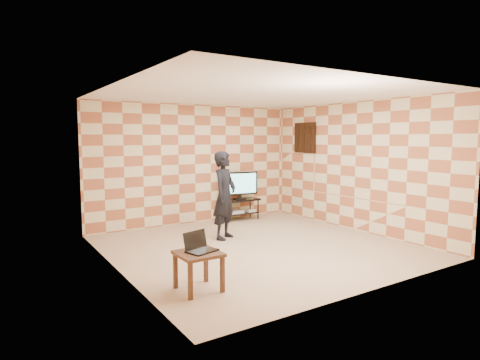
% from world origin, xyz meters
% --- Properties ---
extents(floor, '(5.00, 5.00, 0.00)m').
position_xyz_m(floor, '(0.00, 0.00, 0.00)').
color(floor, tan).
rests_on(floor, ground).
extents(wall_back, '(5.00, 0.02, 2.70)m').
position_xyz_m(wall_back, '(0.00, 2.50, 1.35)').
color(wall_back, beige).
rests_on(wall_back, ground).
extents(wall_front, '(5.00, 0.02, 2.70)m').
position_xyz_m(wall_front, '(0.00, -2.50, 1.35)').
color(wall_front, beige).
rests_on(wall_front, ground).
extents(wall_left, '(0.02, 5.00, 2.70)m').
position_xyz_m(wall_left, '(-2.50, 0.00, 1.35)').
color(wall_left, beige).
rests_on(wall_left, ground).
extents(wall_right, '(0.02, 5.00, 2.70)m').
position_xyz_m(wall_right, '(2.50, 0.00, 1.35)').
color(wall_right, beige).
rests_on(wall_right, ground).
extents(ceiling, '(5.00, 5.00, 0.02)m').
position_xyz_m(ceiling, '(0.00, 0.00, 2.70)').
color(ceiling, white).
rests_on(ceiling, wall_back).
extents(wall_art, '(0.04, 0.72, 0.72)m').
position_xyz_m(wall_art, '(2.47, 1.55, 1.95)').
color(wall_art, black).
rests_on(wall_art, wall_right).
extents(tv_stand, '(0.93, 0.42, 0.50)m').
position_xyz_m(tv_stand, '(1.01, 2.17, 0.36)').
color(tv_stand, black).
rests_on(tv_stand, floor).
extents(tv, '(0.89, 0.20, 0.65)m').
position_xyz_m(tv, '(1.01, 2.17, 0.86)').
color(tv, black).
rests_on(tv, tv_stand).
extents(dvd_player, '(0.42, 0.32, 0.07)m').
position_xyz_m(dvd_player, '(0.86, 2.19, 0.21)').
color(dvd_player, silver).
rests_on(dvd_player, tv_stand).
extents(game_console, '(0.23, 0.18, 0.05)m').
position_xyz_m(game_console, '(1.30, 2.14, 0.20)').
color(game_console, silver).
rests_on(game_console, tv_stand).
extents(side_table, '(0.53, 0.53, 0.50)m').
position_xyz_m(side_table, '(-1.85, -1.30, 0.41)').
color(side_table, '#361E0F').
rests_on(side_table, floor).
extents(laptop, '(0.44, 0.38, 0.25)m').
position_xyz_m(laptop, '(-1.81, -1.26, 0.55)').
color(laptop, black).
rests_on(laptop, side_table).
extents(person, '(0.74, 0.68, 1.69)m').
position_xyz_m(person, '(-0.21, 0.82, 0.84)').
color(person, black).
rests_on(person, floor).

